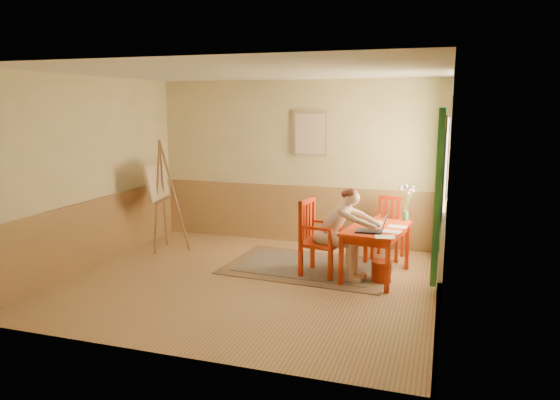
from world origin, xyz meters
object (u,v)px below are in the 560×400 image
(figure, at_px, (340,229))
(laptop, at_px, (374,228))
(chair_back, at_px, (389,228))
(table, at_px, (376,233))
(chair_left, at_px, (318,238))
(easel, at_px, (159,186))

(figure, height_order, laptop, figure)
(chair_back, bearing_deg, table, -93.77)
(table, xyz_separation_m, chair_left, (-0.80, -0.16, -0.09))
(table, bearing_deg, laptop, -89.73)
(table, height_order, figure, figure)
(figure, xyz_separation_m, laptop, (0.48, -0.12, 0.07))
(figure, bearing_deg, chair_back, 65.52)
(figure, relative_size, easel, 0.70)
(chair_left, height_order, chair_back, chair_left)
(table, distance_m, laptop, 0.34)
(figure, xyz_separation_m, easel, (-3.10, 0.51, 0.38))
(chair_left, distance_m, figure, 0.36)
(chair_left, bearing_deg, laptop, -10.94)
(easel, bearing_deg, laptop, -9.92)
(chair_left, bearing_deg, figure, -6.94)
(laptop, bearing_deg, easel, 170.08)
(chair_left, bearing_deg, table, 11.09)
(chair_left, xyz_separation_m, laptop, (0.80, -0.15, 0.23))
(table, relative_size, easel, 0.71)
(chair_back, height_order, easel, easel)
(chair_left, distance_m, chair_back, 1.45)
(table, bearing_deg, figure, -157.98)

